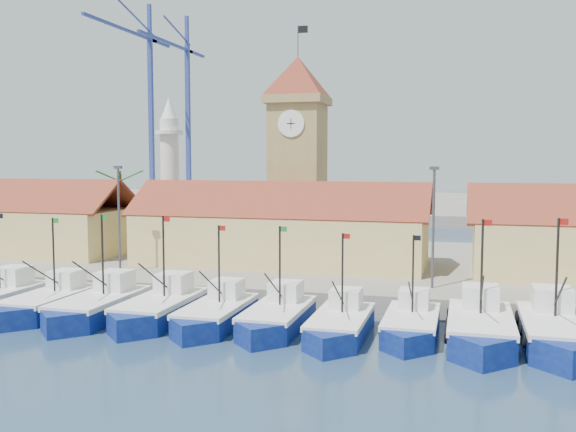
% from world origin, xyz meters
% --- Properties ---
extents(ground, '(400.00, 400.00, 0.00)m').
position_xyz_m(ground, '(0.00, 0.00, 0.00)').
color(ground, navy).
rests_on(ground, ground).
extents(quay, '(140.00, 32.00, 1.50)m').
position_xyz_m(quay, '(0.00, 24.00, 0.75)').
color(quay, gray).
rests_on(quay, ground).
extents(terminal, '(240.00, 80.00, 2.00)m').
position_xyz_m(terminal, '(0.00, 110.00, 1.00)').
color(terminal, gray).
rests_on(terminal, ground).
extents(boat_2, '(3.50, 9.60, 7.26)m').
position_xyz_m(boat_2, '(-12.22, 2.36, 0.75)').
color(boat_2, navy).
rests_on(boat_2, ground).
extents(boat_3, '(3.68, 10.09, 7.63)m').
position_xyz_m(boat_3, '(-8.11, 2.09, 0.79)').
color(boat_3, navy).
rests_on(boat_3, ground).
extents(boat_4, '(3.65, 10.01, 7.57)m').
position_xyz_m(boat_4, '(-3.71, 2.66, 0.78)').
color(boat_4, navy).
rests_on(boat_4, ground).
extents(boat_5, '(3.40, 9.32, 7.05)m').
position_xyz_m(boat_5, '(0.48, 2.44, 0.73)').
color(boat_5, navy).
rests_on(boat_5, ground).
extents(boat_6, '(3.42, 9.37, 7.09)m').
position_xyz_m(boat_6, '(4.64, 2.68, 0.73)').
color(boat_6, navy).
rests_on(boat_6, ground).
extents(boat_7, '(3.29, 9.01, 6.82)m').
position_xyz_m(boat_7, '(8.92, 1.99, 0.70)').
color(boat_7, navy).
rests_on(boat_7, ground).
extents(boat_8, '(3.22, 8.83, 6.68)m').
position_xyz_m(boat_8, '(13.17, 3.30, 0.69)').
color(boat_8, navy).
rests_on(boat_8, ground).
extents(boat_9, '(3.79, 10.39, 7.86)m').
position_xyz_m(boat_9, '(17.28, 2.93, 0.81)').
color(boat_9, navy).
rests_on(boat_9, ground).
extents(boat_10, '(3.87, 10.59, 8.01)m').
position_xyz_m(boat_10, '(21.56, 3.22, 0.83)').
color(boat_10, navy).
rests_on(boat_10, ground).
extents(hall_center, '(27.04, 10.13, 7.61)m').
position_xyz_m(hall_center, '(0.00, 20.00, 3.99)').
color(hall_center, '#D8C776').
rests_on(hall_center, quay).
extents(clock_tower, '(5.80, 5.80, 22.70)m').
position_xyz_m(clock_tower, '(0.00, 26.00, 11.96)').
color(clock_tower, tan).
rests_on(clock_tower, quay).
extents(minaret, '(3.00, 3.00, 16.30)m').
position_xyz_m(minaret, '(-15.00, 28.00, 9.73)').
color(minaret, silver).
rests_on(minaret, quay).
extents(palm_tree, '(5.60, 5.03, 8.39)m').
position_xyz_m(palm_tree, '(-20.00, 26.00, 6.25)').
color(palm_tree, brown).
rests_on(palm_tree, quay).
extents(lamp_posts, '(80.70, 0.25, 9.03)m').
position_xyz_m(lamp_posts, '(0.50, 12.00, 6.48)').
color(lamp_posts, '#3F3F44').
rests_on(lamp_posts, quay).
extents(crane_blue_far, '(1.00, 37.35, 45.22)m').
position_xyz_m(crane_blue_far, '(-55.50, 99.99, 27.48)').
color(crane_blue_far, navy).
rests_on(crane_blue_far, terminal).
extents(crane_blue_near, '(1.00, 33.93, 43.39)m').
position_xyz_m(crane_blue_near, '(-48.78, 106.45, 26.18)').
color(crane_blue_near, navy).
rests_on(crane_blue_near, terminal).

